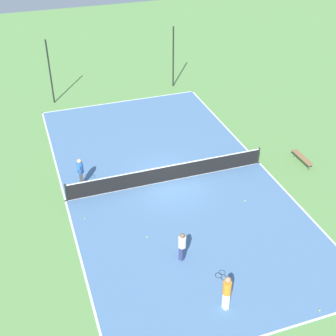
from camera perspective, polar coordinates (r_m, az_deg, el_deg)
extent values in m
plane|color=#60934C|center=(27.07, 0.00, -1.59)|extent=(80.00, 80.00, 0.00)
cube|color=#4C729E|center=(27.07, 0.00, -1.57)|extent=(11.93, 22.51, 0.02)
cube|color=white|center=(26.12, -12.40, -3.93)|extent=(0.10, 22.51, 0.00)
cube|color=white|center=(29.20, 11.04, 0.64)|extent=(0.10, 22.51, 0.00)
cube|color=white|center=(19.69, 11.31, -19.48)|extent=(11.93, 0.10, 0.00)
cube|color=white|center=(36.44, -5.79, 8.05)|extent=(11.93, 0.10, 0.00)
cube|color=white|center=(27.06, 0.00, -1.55)|extent=(11.93, 0.10, 0.00)
cylinder|color=black|center=(25.80, -12.32, -2.93)|extent=(0.10, 0.10, 1.08)
cylinder|color=black|center=(28.87, 10.98, 1.50)|extent=(0.10, 0.10, 1.08)
cube|color=black|center=(26.77, 0.00, -0.65)|extent=(11.63, 0.03, 1.03)
cube|color=white|center=(26.50, 0.00, 0.22)|extent=(11.63, 0.04, 0.06)
cube|color=olive|center=(29.58, 16.05, 1.28)|extent=(0.36, 1.91, 0.04)
cylinder|color=#4C4C51|center=(29.16, 16.82, 0.10)|extent=(0.08, 0.08, 0.41)
cylinder|color=#4C4C51|center=(30.25, 15.18, 1.69)|extent=(0.08, 0.08, 0.41)
cube|color=navy|center=(21.89, 1.71, -10.29)|extent=(0.32, 0.31, 0.77)
cylinder|color=silver|center=(21.44, 1.74, -9.02)|extent=(0.50, 0.50, 0.54)
sphere|color=brown|center=(21.18, 1.76, -8.25)|extent=(0.23, 0.23, 0.23)
cube|color=white|center=(20.02, 7.06, -15.74)|extent=(0.24, 0.29, 0.89)
cylinder|color=orange|center=(19.46, 7.22, -14.28)|extent=(0.42, 0.42, 0.62)
sphere|color=#A87A56|center=(19.13, 7.31, -13.38)|extent=(0.27, 0.27, 0.27)
cylinder|color=#262626|center=(19.51, 6.68, -13.39)|extent=(0.08, 0.28, 0.03)
torus|color=black|center=(19.66, 6.20, -12.88)|extent=(0.36, 0.36, 0.02)
cube|color=#4C4C51|center=(26.90, -10.51, -1.29)|extent=(0.23, 0.27, 0.87)
cylinder|color=blue|center=(26.49, -10.67, 0.03)|extent=(0.40, 0.40, 0.61)
sphere|color=tan|center=(26.26, -10.76, 0.83)|extent=(0.26, 0.26, 0.26)
cylinder|color=#262626|center=(26.14, -10.67, -0.07)|extent=(0.06, 0.28, 0.03)
torus|color=black|center=(25.91, -10.63, -0.40)|extent=(0.34, 0.34, 0.02)
sphere|color=#CCE033|center=(24.67, -10.07, -6.05)|extent=(0.07, 0.07, 0.07)
sphere|color=#CCE033|center=(21.03, 17.98, -16.17)|extent=(0.07, 0.07, 0.07)
sphere|color=#CCE033|center=(25.79, 9.39, -3.98)|extent=(0.07, 0.07, 0.07)
sphere|color=#CCE033|center=(23.22, -2.56, -8.40)|extent=(0.07, 0.07, 0.07)
cylinder|color=black|center=(36.28, -14.19, 11.26)|extent=(0.12, 0.12, 4.90)
cylinder|color=black|center=(38.15, 0.64, 13.36)|extent=(0.12, 0.12, 4.90)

